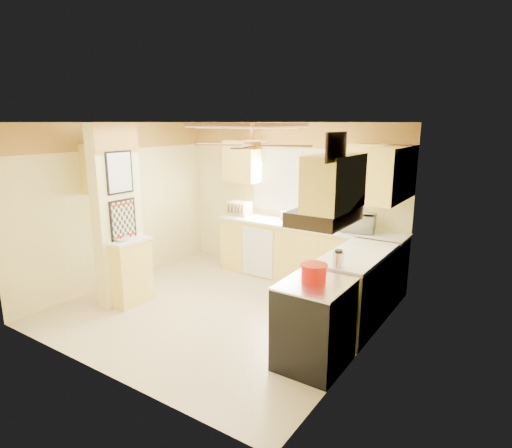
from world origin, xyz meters
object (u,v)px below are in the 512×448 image
Objects in this scene: bowl at (122,239)px; kettle at (338,259)px; stove at (314,324)px; dutch_oven at (314,273)px; microwave at (358,223)px.

kettle is (2.87, 0.60, 0.07)m from bowl.
stove is 4.44× the size of bowl.
kettle is at bearing 82.38° from dutch_oven.
stove is 4.59× the size of kettle.
stove is at bearing -35.74° from dutch_oven.
microwave reaches higher than stove.
kettle reaches higher than stove.
stove is at bearing -93.13° from kettle.
kettle is (0.06, 0.48, 0.02)m from dutch_oven.
bowl is 0.74× the size of dutch_oven.
bowl is at bearing 32.11° from microwave.
kettle is at bearing 93.72° from microwave.
dutch_oven is (-0.04, 0.03, 0.55)m from stove.
stove is at bearing 89.87° from microwave.
bowl reaches higher than stove.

